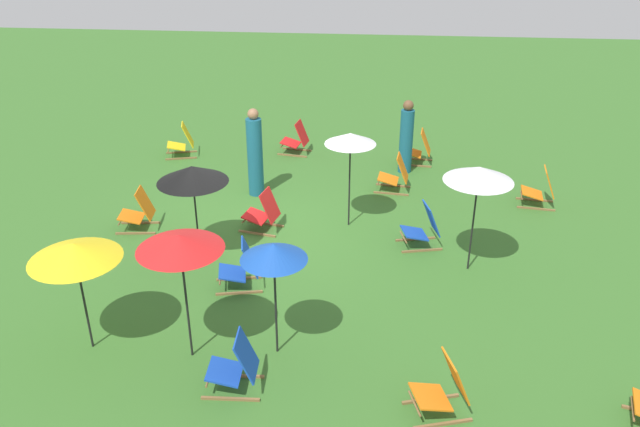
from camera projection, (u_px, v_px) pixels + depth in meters
name	position (u px, v px, depth m)	size (l,w,h in m)	color
ground_plane	(258.00, 234.00, 12.19)	(40.00, 40.00, 0.00)	#386B28
deckchair_0	(296.00, 139.00, 15.87)	(0.59, 0.83, 0.83)	olive
deckchair_1	(395.00, 175.00, 13.84)	(0.55, 0.81, 0.83)	olive
deckchair_3	(540.00, 189.00, 13.17)	(0.56, 0.81, 0.83)	olive
deckchair_4	(443.00, 389.00, 7.82)	(0.67, 0.86, 0.83)	olive
deckchair_5	(241.00, 267.00, 10.40)	(0.63, 0.84, 0.83)	olive
deckchair_6	(423.00, 228.00, 11.64)	(0.64, 0.85, 0.83)	olive
deckchair_7	(236.00, 366.00, 8.21)	(0.51, 0.78, 0.83)	olive
deckchair_8	(182.00, 142.00, 15.71)	(0.66, 0.86, 0.83)	olive
deckchair_9	(263.00, 213.00, 12.19)	(0.63, 0.84, 0.83)	olive
deckchair_10	(419.00, 149.00, 15.28)	(0.55, 0.80, 0.83)	olive
deckchair_11	(139.00, 212.00, 12.23)	(0.56, 0.81, 0.83)	olive
umbrella_0	(192.00, 174.00, 10.77)	(1.22, 1.22, 1.73)	black
umbrella_1	(350.00, 139.00, 11.76)	(0.96, 0.96, 1.89)	black
umbrella_2	(479.00, 174.00, 10.28)	(1.14, 1.14, 1.90)	black
umbrella_3	(274.00, 252.00, 8.34)	(0.90, 0.90, 1.74)	black
umbrella_4	(180.00, 243.00, 8.18)	(1.15, 1.15, 1.91)	black
umbrella_5	(74.00, 252.00, 8.46)	(1.24, 1.24, 1.69)	black
person_0	(255.00, 155.00, 13.45)	(0.46, 0.46, 1.91)	#195972
person_1	(406.00, 138.00, 14.62)	(0.40, 0.40, 1.71)	#195972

